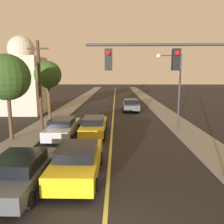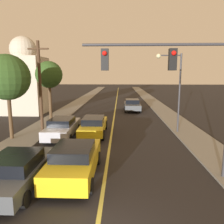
{
  "view_description": "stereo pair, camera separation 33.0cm",
  "coord_description": "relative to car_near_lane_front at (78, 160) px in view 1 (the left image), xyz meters",
  "views": [
    {
      "loc": [
        0.35,
        -5.32,
        4.69
      ],
      "look_at": [
        0.0,
        12.62,
        1.6
      ],
      "focal_mm": 35.0,
      "sensor_mm": 36.0,
      "label": 1
    },
    {
      "loc": [
        0.68,
        -5.31,
        4.69
      ],
      "look_at": [
        0.0,
        12.62,
        1.6
      ],
      "focal_mm": 35.0,
      "sensor_mm": 36.0,
      "label": 2
    }
  ],
  "objects": [
    {
      "name": "traffic_signal_mast",
      "position": [
        4.67,
        0.04,
        3.72
      ],
      "size": [
        6.43,
        0.42,
        6.05
      ],
      "color": "#333338",
      "rests_on": "ground"
    },
    {
      "name": "streetlamp_right",
      "position": [
        6.24,
        7.98,
        3.37
      ],
      "size": [
        1.99,
        0.36,
        6.17
      ],
      "color": "#333338",
      "rests_on": "ground"
    },
    {
      "name": "sidewalk_right",
      "position": [
        7.65,
        31.87,
        -0.75
      ],
      "size": [
        2.5,
        80.0,
        0.12
      ],
      "color": "gray",
      "rests_on": "ground"
    },
    {
      "name": "car_near_lane_second",
      "position": [
        -0.0,
        7.29,
        -0.05
      ],
      "size": [
        1.91,
        5.13,
        1.41
      ],
      "color": "gold",
      "rests_on": "ground"
    },
    {
      "name": "road_surface",
      "position": [
        1.4,
        31.87,
        -0.8
      ],
      "size": [
        10.01,
        80.0,
        0.01
      ],
      "color": "black",
      "rests_on": "ground"
    },
    {
      "name": "tree_left_near",
      "position": [
        -5.75,
        5.53,
        3.68
      ],
      "size": [
        3.17,
        3.17,
        5.97
      ],
      "color": "#4C3823",
      "rests_on": "ground"
    },
    {
      "name": "tree_left_far",
      "position": [
        -5.0,
        12.2,
        3.83
      ],
      "size": [
        2.66,
        2.66,
        5.88
      ],
      "color": "#4C3823",
      "rests_on": "ground"
    },
    {
      "name": "sidewalk_left",
      "position": [
        -4.85,
        31.87,
        -0.75
      ],
      "size": [
        2.5,
        80.0,
        0.12
      ],
      "color": "gray",
      "rests_on": "ground"
    },
    {
      "name": "utility_pole_left",
      "position": [
        -4.2,
        7.5,
        3.02
      ],
      "size": [
        1.6,
        0.24,
        7.1
      ],
      "color": "#422D1E",
      "rests_on": "ground"
    },
    {
      "name": "car_near_lane_front",
      "position": [
        0.0,
        0.0,
        0.0
      ],
      "size": [
        2.05,
        4.77,
        1.55
      ],
      "color": "gold",
      "rests_on": "ground"
    },
    {
      "name": "domed_building_left",
      "position": [
        -9.4,
        16.72,
        3.28
      ],
      "size": [
        4.6,
        4.6,
        9.13
      ],
      "color": "#BCB29E",
      "rests_on": "ground"
    },
    {
      "name": "car_far_oncoming",
      "position": [
        3.65,
        18.83,
        -0.02
      ],
      "size": [
        2.07,
        4.84,
        1.49
      ],
      "rotation": [
        0.0,
        0.0,
        3.14
      ],
      "color": "#474C51",
      "rests_on": "ground"
    },
    {
      "name": "car_outer_lane_front",
      "position": [
        -2.2,
        -1.02,
        -0.06
      ],
      "size": [
        2.06,
        4.78,
        1.45
      ],
      "color": "#474C51",
      "rests_on": "ground"
    },
    {
      "name": "car_outer_lane_second",
      "position": [
        -2.2,
        6.25,
        -0.01
      ],
      "size": [
        1.92,
        4.92,
        1.53
      ],
      "color": "#A5A8B2",
      "rests_on": "ground"
    }
  ]
}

